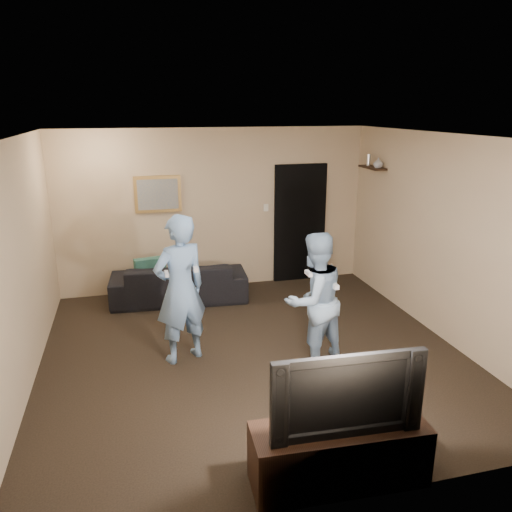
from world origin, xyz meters
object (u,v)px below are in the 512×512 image
object	(u,v)px
television	(343,388)
wii_player_right	(314,300)
sofa	(179,281)
wii_player_left	(180,289)
tv_console	(339,454)

from	to	relation	value
television	wii_player_right	xyz separation A→B (m)	(0.48, 1.88, -0.05)
sofa	television	xyz separation A→B (m)	(0.81, -4.28, 0.54)
wii_player_left	sofa	bearing A→B (deg)	85.17
wii_player_left	tv_console	bearing A→B (deg)	-67.52
sofa	tv_console	xyz separation A→B (m)	(0.81, -4.28, -0.05)
television	wii_player_left	xyz separation A→B (m)	(-0.98, 2.36, 0.04)
wii_player_left	wii_player_right	bearing A→B (deg)	-18.26
television	wii_player_right	distance (m)	1.94
tv_console	wii_player_right	world-z (taller)	wii_player_right
television	wii_player_left	bearing A→B (deg)	115.47
tv_console	television	xyz separation A→B (m)	(0.00, 0.00, 0.59)
wii_player_right	sofa	bearing A→B (deg)	118.33
tv_console	wii_player_left	world-z (taller)	wii_player_left
sofa	tv_console	world-z (taller)	sofa
sofa	wii_player_left	size ratio (longest dim) A/B	1.17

